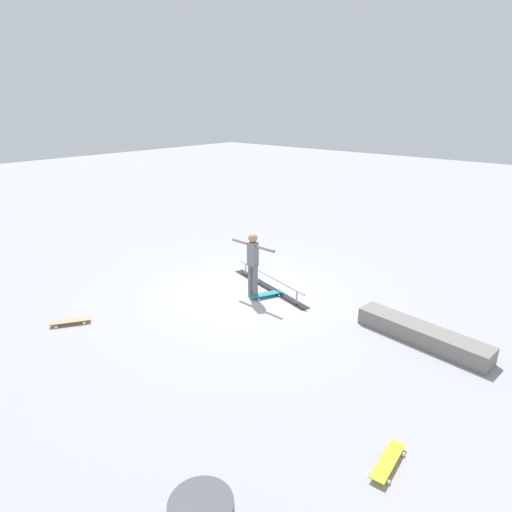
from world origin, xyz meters
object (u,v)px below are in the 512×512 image
skateboard_main (267,294)px  loose_skateboard_natural (70,321)px  grind_rail (269,283)px  skate_ledge (422,334)px  loose_skateboard_yellow (388,460)px  skater_main (253,261)px

skateboard_main → loose_skateboard_natural: 4.40m
grind_rail → loose_skateboard_natural: bearing=79.3°
skate_ledge → loose_skateboard_natural: 7.19m
loose_skateboard_natural → loose_skateboard_yellow: size_ratio=0.96×
grind_rail → skate_ledge: grind_rail is taller
grind_rail → skater_main: (-0.04, 0.66, 0.78)m
skate_ledge → skater_main: (3.84, 0.65, 0.76)m
skateboard_main → skate_ledge: bearing=120.7°
skater_main → loose_skateboard_yellow: bearing=-27.8°
grind_rail → skateboard_main: (-0.28, 0.42, -0.08)m
skate_ledge → loose_skateboard_natural: (5.84, 4.19, -0.10)m
skater_main → skateboard_main: size_ratio=1.98×
loose_skateboard_natural → loose_skateboard_yellow: bearing=-50.4°
grind_rail → loose_skateboard_natural: grind_rail is taller
skate_ledge → loose_skateboard_yellow: 3.39m
skate_ledge → skateboard_main: 3.62m
grind_rail → loose_skateboard_natural: size_ratio=3.62×
grind_rail → skate_ledge: bearing=-165.8°
skater_main → skateboard_main: 0.93m
grind_rail → loose_skateboard_yellow: grind_rail is taller
grind_rail → skate_ledge: (-3.88, 0.01, 0.01)m
skate_ledge → skateboard_main: size_ratio=3.20×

